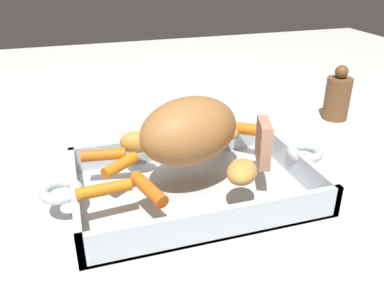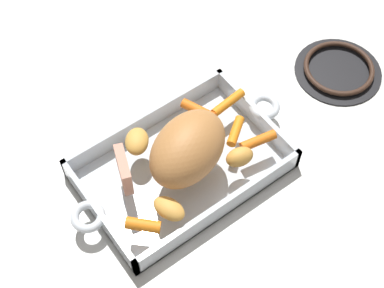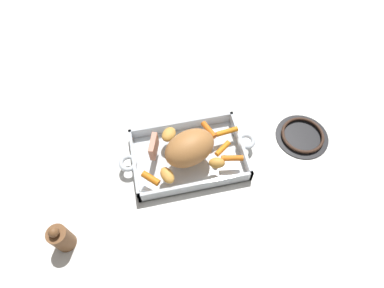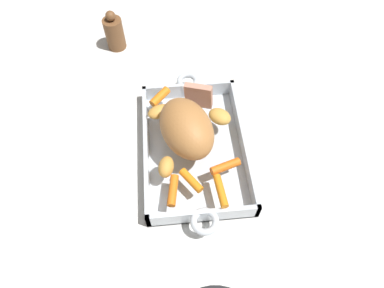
{
  "view_description": "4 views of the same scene",
  "coord_description": "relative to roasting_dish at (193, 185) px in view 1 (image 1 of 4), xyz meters",
  "views": [
    {
      "loc": [
        0.16,
        0.49,
        0.34
      ],
      "look_at": [
        -0.01,
        -0.02,
        0.07
      ],
      "focal_mm": 37.13,
      "sensor_mm": 36.0,
      "label": 1
    },
    {
      "loc": [
        -0.29,
        -0.43,
        0.89
      ],
      "look_at": [
        0.02,
        -0.0,
        0.07
      ],
      "focal_mm": 53.05,
      "sensor_mm": 36.0,
      "label": 2
    },
    {
      "loc": [
        -0.09,
        -0.49,
        0.92
      ],
      "look_at": [
        0.01,
        0.0,
        0.08
      ],
      "focal_mm": 30.21,
      "sensor_mm": 36.0,
      "label": 3
    },
    {
      "loc": [
        0.42,
        -0.05,
        0.68
      ],
      "look_at": [
        0.03,
        -0.01,
        0.08
      ],
      "focal_mm": 31.26,
      "sensor_mm": 36.0,
      "label": 4
    }
  ],
  "objects": [
    {
      "name": "pork_roast",
      "position": [
        -0.0,
        -0.02,
        0.08
      ],
      "size": [
        0.19,
        0.15,
        0.1
      ],
      "primitive_type": "ellipsoid",
      "rotation": [
        0.0,
        0.0,
        3.48
      ],
      "color": "#B5763F",
      "rests_on": "roasting_dish"
    },
    {
      "name": "potato_near_roast",
      "position": [
        -0.05,
        0.06,
        0.05
      ],
      "size": [
        0.07,
        0.07,
        0.03
      ],
      "primitive_type": "ellipsoid",
      "rotation": [
        0.0,
        0.0,
        0.9
      ],
      "color": "gold",
      "rests_on": "roasting_dish"
    },
    {
      "name": "potato_whole",
      "position": [
        0.07,
        -0.07,
        0.05
      ],
      "size": [
        0.06,
        0.04,
        0.04
      ],
      "primitive_type": "ellipsoid",
      "rotation": [
        0.0,
        0.0,
        6.04
      ],
      "color": "gold",
      "rests_on": "roasting_dish"
    },
    {
      "name": "baby_carrot_short",
      "position": [
        0.11,
        -0.02,
        0.04
      ],
      "size": [
        0.06,
        0.05,
        0.02
      ],
      "primitive_type": "cylinder",
      "rotation": [
        1.59,
        0.0,
        2.19
      ],
      "color": "orange",
      "rests_on": "roasting_dish"
    },
    {
      "name": "ground_plane",
      "position": [
        0.0,
        0.0,
        -0.01
      ],
      "size": [
        2.3,
        2.3,
        0.0
      ],
      "primitive_type": "plane",
      "color": "silver"
    },
    {
      "name": "baby_carrot_southwest",
      "position": [
        0.08,
        0.06,
        0.04
      ],
      "size": [
        0.04,
        0.07,
        0.02
      ],
      "primitive_type": "cylinder",
      "rotation": [
        1.65,
        0.0,
        3.49
      ],
      "color": "orange",
      "rests_on": "roasting_dish"
    },
    {
      "name": "baby_carrot_northeast",
      "position": [
        0.12,
        -0.06,
        0.04
      ],
      "size": [
        0.07,
        0.03,
        0.02
      ],
      "primitive_type": "cylinder",
      "rotation": [
        1.55,
        0.0,
        4.53
      ],
      "color": "orange",
      "rests_on": "roasting_dish"
    },
    {
      "name": "roasting_dish",
      "position": [
        0.0,
        0.0,
        0.0
      ],
      "size": [
        0.44,
        0.24,
        0.05
      ],
      "color": "silver",
      "rests_on": "ground_plane"
    },
    {
      "name": "roast_slice_outer",
      "position": [
        -0.1,
        0.02,
        0.07
      ],
      "size": [
        0.04,
        0.07,
        0.07
      ],
      "primitive_type": "cube",
      "rotation": [
        0.06,
        0.0,
        5.94
      ],
      "color": "tan",
      "rests_on": "roasting_dish"
    },
    {
      "name": "baby_carrot_northwest",
      "position": [
        0.13,
        0.04,
        0.04
      ],
      "size": [
        0.07,
        0.02,
        0.02
      ],
      "primitive_type": "cylinder",
      "rotation": [
        1.55,
        0.0,
        1.67
      ],
      "color": "orange",
      "rests_on": "roasting_dish"
    },
    {
      "name": "baby_carrot_center_left",
      "position": [
        -0.13,
        -0.07,
        0.04
      ],
      "size": [
        0.06,
        0.05,
        0.02
      ],
      "primitive_type": "cylinder",
      "rotation": [
        1.63,
        0.0,
        0.8
      ],
      "color": "orange",
      "rests_on": "roasting_dish"
    },
    {
      "name": "potato_golden_small",
      "position": [
        -0.08,
        -0.08,
        0.05
      ],
      "size": [
        0.05,
        0.07,
        0.03
      ],
      "primitive_type": "ellipsoid",
      "rotation": [
        0.0,
        0.0,
        1.9
      ],
      "color": "gold",
      "rests_on": "roasting_dish"
    },
    {
      "name": "pepper_mill",
      "position": [
        -0.39,
        -0.19,
        0.04
      ],
      "size": [
        0.05,
        0.05,
        0.12
      ],
      "color": "brown",
      "rests_on": "ground_plane"
    }
  ]
}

